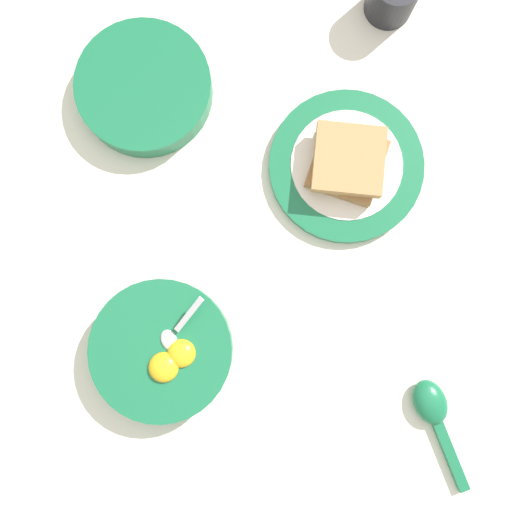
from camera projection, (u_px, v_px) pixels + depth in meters
ground_plane at (291, 241)px, 0.78m from camera, size 3.00×3.00×0.00m
egg_bowl at (162, 350)px, 0.74m from camera, size 0.18×0.18×0.07m
toast_plate at (346, 166)px, 0.78m from camera, size 0.20×0.20×0.02m
toast_sandwich at (348, 162)px, 0.75m from camera, size 0.12×0.12×0.04m
soup_spoon at (434, 412)px, 0.75m from camera, size 0.15×0.04×0.03m
congee_bowl at (144, 88)px, 0.78m from camera, size 0.18×0.18×0.04m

